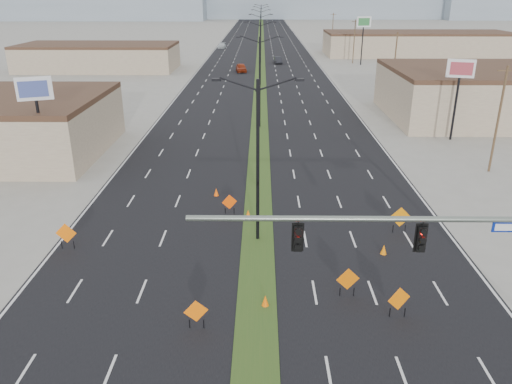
{
  "coord_description": "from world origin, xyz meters",
  "views": [
    {
      "loc": [
        0.19,
        -16.07,
        14.53
      ],
      "look_at": [
        -0.11,
        12.01,
        3.2
      ],
      "focal_mm": 35.0,
      "sensor_mm": 36.0,
      "label": 1
    }
  ],
  "objects_px": {
    "construction_sign_0": "(66,234)",
    "cone_0": "(265,301)",
    "streetlight_5": "(261,22)",
    "cone_1": "(248,213)",
    "streetlight_6": "(261,18)",
    "streetlight_0": "(258,157)",
    "car_far": "(222,46)",
    "streetlight_1": "(260,79)",
    "signal_mast": "(466,248)",
    "construction_sign_2": "(229,203)",
    "streetlight_3": "(261,37)",
    "cone_3": "(216,192)",
    "pole_sign_west": "(36,98)",
    "cone_2": "(384,249)",
    "construction_sign_3": "(399,300)",
    "streetlight_2": "(260,51)",
    "pole_sign_east_far": "(364,25)",
    "car_left": "(241,68)",
    "construction_sign_1": "(196,312)",
    "pole_sign_east_near": "(460,76)",
    "streetlight_4": "(261,28)",
    "car_mid": "(278,60)",
    "construction_sign_4": "(348,280)",
    "construction_sign_5": "(400,218)"
  },
  "relations": [
    {
      "from": "streetlight_5",
      "to": "cone_3",
      "type": "distance_m",
      "value": 133.01
    },
    {
      "from": "car_left",
      "to": "car_far",
      "type": "xyz_separation_m",
      "value": [
        -6.91,
        43.1,
        -0.12
      ]
    },
    {
      "from": "car_far",
      "to": "streetlight_3",
      "type": "bearing_deg",
      "value": -67.13
    },
    {
      "from": "streetlight_1",
      "to": "car_far",
      "type": "bearing_deg",
      "value": 97.12
    },
    {
      "from": "construction_sign_0",
      "to": "streetlight_6",
      "type": "bearing_deg",
      "value": 87.11
    },
    {
      "from": "streetlight_3",
      "to": "cone_3",
      "type": "bearing_deg",
      "value": -92.4
    },
    {
      "from": "construction_sign_5",
      "to": "pole_sign_west",
      "type": "bearing_deg",
      "value": 159.63
    },
    {
      "from": "construction_sign_4",
      "to": "cone_2",
      "type": "xyz_separation_m",
      "value": [
        2.88,
        4.43,
        -0.64
      ]
    },
    {
      "from": "car_far",
      "to": "construction_sign_1",
      "type": "distance_m",
      "value": 122.53
    },
    {
      "from": "pole_sign_west",
      "to": "construction_sign_1",
      "type": "bearing_deg",
      "value": -74.91
    },
    {
      "from": "streetlight_4",
      "to": "streetlight_6",
      "type": "bearing_deg",
      "value": 90.0
    },
    {
      "from": "signal_mast",
      "to": "cone_3",
      "type": "distance_m",
      "value": 21.26
    },
    {
      "from": "streetlight_5",
      "to": "construction_sign_0",
      "type": "bearing_deg",
      "value": -94.65
    },
    {
      "from": "construction_sign_3",
      "to": "cone_2",
      "type": "relative_size",
      "value": 2.61
    },
    {
      "from": "streetlight_4",
      "to": "construction_sign_3",
      "type": "bearing_deg",
      "value": -86.78
    },
    {
      "from": "streetlight_0",
      "to": "construction_sign_0",
      "type": "bearing_deg",
      "value": -173.03
    },
    {
      "from": "streetlight_0",
      "to": "cone_0",
      "type": "relative_size",
      "value": 15.96
    },
    {
      "from": "streetlight_4",
      "to": "cone_1",
      "type": "height_order",
      "value": "streetlight_4"
    },
    {
      "from": "streetlight_6",
      "to": "car_far",
      "type": "height_order",
      "value": "streetlight_6"
    },
    {
      "from": "car_mid",
      "to": "car_far",
      "type": "distance_m",
      "value": 34.04
    },
    {
      "from": "streetlight_1",
      "to": "construction_sign_4",
      "type": "distance_m",
      "value": 34.9
    },
    {
      "from": "car_mid",
      "to": "cone_1",
      "type": "bearing_deg",
      "value": -99.05
    },
    {
      "from": "signal_mast",
      "to": "streetlight_3",
      "type": "relative_size",
      "value": 1.63
    },
    {
      "from": "signal_mast",
      "to": "streetlight_5",
      "type": "distance_m",
      "value": 150.25
    },
    {
      "from": "signal_mast",
      "to": "streetlight_4",
      "type": "distance_m",
      "value": 122.3
    },
    {
      "from": "streetlight_4",
      "to": "cone_0",
      "type": "relative_size",
      "value": 15.96
    },
    {
      "from": "pole_sign_east_near",
      "to": "streetlight_0",
      "type": "bearing_deg",
      "value": -115.22
    },
    {
      "from": "car_far",
      "to": "construction_sign_1",
      "type": "relative_size",
      "value": 3.1
    },
    {
      "from": "construction_sign_1",
      "to": "pole_sign_east_near",
      "type": "relative_size",
      "value": 0.18
    },
    {
      "from": "pole_sign_west",
      "to": "streetlight_5",
      "type": "bearing_deg",
      "value": 60.68
    },
    {
      "from": "signal_mast",
      "to": "car_far",
      "type": "xyz_separation_m",
      "value": [
        -19.21,
        123.28,
        -4.12
      ]
    },
    {
      "from": "streetlight_4",
      "to": "streetlight_3",
      "type": "bearing_deg",
      "value": -90.0
    },
    {
      "from": "construction_sign_0",
      "to": "cone_0",
      "type": "height_order",
      "value": "construction_sign_0"
    },
    {
      "from": "construction_sign_2",
      "to": "pole_sign_east_far",
      "type": "xyz_separation_m",
      "value": [
        23.27,
        76.63,
        7.12
      ]
    },
    {
      "from": "construction_sign_3",
      "to": "car_left",
      "type": "bearing_deg",
      "value": 76.71
    },
    {
      "from": "streetlight_0",
      "to": "signal_mast",
      "type": "bearing_deg",
      "value": -49.46
    },
    {
      "from": "streetlight_0",
      "to": "cone_2",
      "type": "xyz_separation_m",
      "value": [
        7.49,
        -1.87,
        -5.11
      ]
    },
    {
      "from": "construction_sign_2",
      "to": "construction_sign_5",
      "type": "bearing_deg",
      "value": -31.22
    },
    {
      "from": "streetlight_0",
      "to": "car_far",
      "type": "bearing_deg",
      "value": 95.37
    },
    {
      "from": "construction_sign_0",
      "to": "pole_sign_west",
      "type": "bearing_deg",
      "value": 117.3
    },
    {
      "from": "car_far",
      "to": "cone_0",
      "type": "bearing_deg",
      "value": -81.87
    },
    {
      "from": "streetlight_2",
      "to": "streetlight_5",
      "type": "bearing_deg",
      "value": 90.0
    },
    {
      "from": "cone_2",
      "to": "streetlight_5",
      "type": "bearing_deg",
      "value": 93.02
    },
    {
      "from": "cone_3",
      "to": "pole_sign_east_near",
      "type": "relative_size",
      "value": 0.08
    },
    {
      "from": "streetlight_4",
      "to": "car_far",
      "type": "height_order",
      "value": "streetlight_4"
    },
    {
      "from": "streetlight_5",
      "to": "cone_1",
      "type": "height_order",
      "value": "streetlight_5"
    },
    {
      "from": "signal_mast",
      "to": "construction_sign_1",
      "type": "height_order",
      "value": "signal_mast"
    },
    {
      "from": "streetlight_3",
      "to": "cone_0",
      "type": "bearing_deg",
      "value": -89.73
    },
    {
      "from": "signal_mast",
      "to": "car_mid",
      "type": "xyz_separation_m",
      "value": [
        -4.79,
        92.43,
        -4.11
      ]
    },
    {
      "from": "streetlight_1",
      "to": "construction_sign_2",
      "type": "height_order",
      "value": "streetlight_1"
    }
  ]
}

